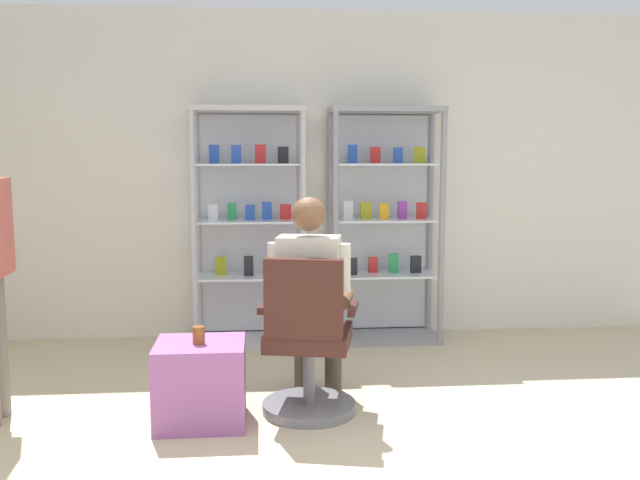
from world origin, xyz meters
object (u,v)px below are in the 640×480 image
tea_glass (199,335)px  storage_crate (201,383)px  display_cabinet_right (383,223)px  seated_shopkeeper (311,291)px  office_chair (308,350)px  display_cabinet_left (249,224)px

tea_glass → storage_crate: bearing=83.1°
display_cabinet_right → seated_shopkeeper: size_ratio=1.47×
storage_crate → tea_glass: (-0.00, -0.02, 0.29)m
storage_crate → display_cabinet_right: bearing=52.2°
tea_glass → office_chair: bearing=7.8°
display_cabinet_right → storage_crate: 2.34m
seated_shopkeeper → tea_glass: size_ratio=13.05×
display_cabinet_left → tea_glass: 1.86m
seated_shopkeeper → display_cabinet_left: bearing=104.2°
display_cabinet_left → office_chair: display_cabinet_left is taller
display_cabinet_right → tea_glass: 2.29m
office_chair → tea_glass: bearing=-172.2°
storage_crate → seated_shopkeeper: bearing=18.7°
display_cabinet_right → tea_glass: bearing=-127.4°
office_chair → tea_glass: (-0.62, -0.09, 0.13)m
display_cabinet_left → seated_shopkeeper: display_cabinet_left is taller
seated_shopkeeper → storage_crate: 0.84m
display_cabinet_left → storage_crate: 1.92m
office_chair → seated_shopkeeper: (0.03, 0.16, 0.32)m
office_chair → seated_shopkeeper: seated_shopkeeper is taller
display_cabinet_left → storage_crate: size_ratio=3.76×
display_cabinet_right → tea_glass: (-1.37, -1.78, -0.44)m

